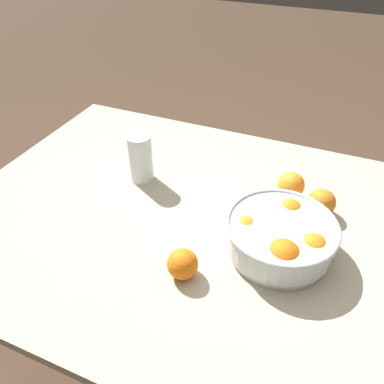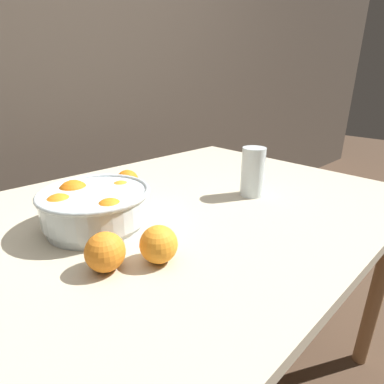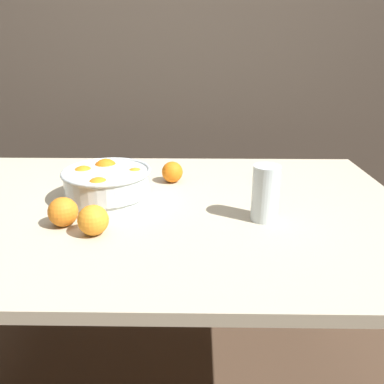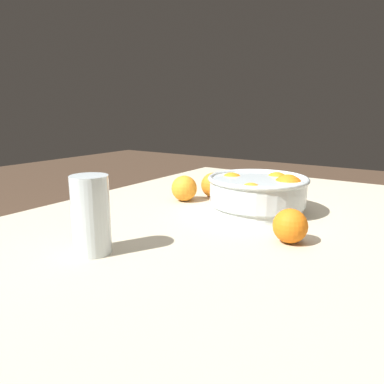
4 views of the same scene
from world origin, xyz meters
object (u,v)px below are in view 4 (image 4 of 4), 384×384
object	(u,v)px
fruit_bowl	(259,192)
orange_loose_near_bowl	(213,185)
juice_glass	(91,219)
orange_loose_front	(184,188)
orange_loose_aside	(290,226)

from	to	relation	value
fruit_bowl	orange_loose_near_bowl	xyz separation A→B (m)	(-0.07, -0.18, -0.01)
fruit_bowl	orange_loose_near_bowl	distance (m)	0.20
juice_glass	fruit_bowl	bearing A→B (deg)	162.76
fruit_bowl	orange_loose_front	distance (m)	0.23
juice_glass	orange_loose_front	size ratio (longest dim) A/B	1.98
orange_loose_front	orange_loose_near_bowl	bearing A→B (deg)	152.45
juice_glass	orange_loose_aside	size ratio (longest dim) A/B	2.11
orange_loose_near_bowl	fruit_bowl	bearing A→B (deg)	68.38
orange_loose_near_bowl	orange_loose_front	distance (m)	0.10
juice_glass	orange_loose_near_bowl	bearing A→B (deg)	-175.16
orange_loose_front	orange_loose_aside	world-z (taller)	orange_loose_front
orange_loose_front	fruit_bowl	bearing A→B (deg)	94.23
fruit_bowl	juice_glass	bearing A→B (deg)	-17.24
orange_loose_front	juice_glass	bearing A→B (deg)	11.90
orange_loose_near_bowl	orange_loose_front	size ratio (longest dim) A/B	1.00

